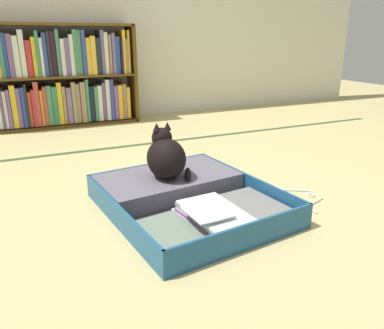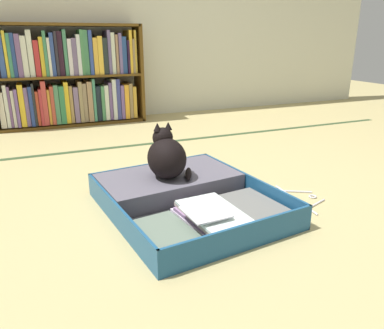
% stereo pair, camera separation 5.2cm
% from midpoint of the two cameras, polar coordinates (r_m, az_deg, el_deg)
% --- Properties ---
extents(ground_plane, '(10.00, 10.00, 0.00)m').
position_cam_midpoint_polar(ground_plane, '(1.76, 3.48, -7.73)').
color(ground_plane, tan).
extents(tatami_border, '(4.80, 0.05, 0.00)m').
position_cam_midpoint_polar(tatami_border, '(2.90, -7.90, 2.95)').
color(tatami_border, '#334A2A').
rests_on(tatami_border, ground_plane).
extents(bookshelf, '(1.32, 0.28, 0.90)m').
position_cam_midpoint_polar(bookshelf, '(3.68, -17.80, 12.41)').
color(bookshelf, '#5A3D14').
rests_on(bookshelf, ground_plane).
extents(open_suitcase, '(0.81, 0.93, 0.12)m').
position_cam_midpoint_polar(open_suitcase, '(1.84, -0.60, -4.78)').
color(open_suitcase, '#1C507D').
rests_on(open_suitcase, ground_plane).
extents(black_cat, '(0.25, 0.24, 0.27)m').
position_cam_midpoint_polar(black_cat, '(1.86, -3.13, 1.17)').
color(black_cat, black).
rests_on(black_cat, open_suitcase).
extents(clothes_hanger, '(0.21, 0.37, 0.01)m').
position_cam_midpoint_polar(clothes_hanger, '(2.00, 16.96, -4.93)').
color(clothes_hanger, silver).
rests_on(clothes_hanger, ground_plane).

